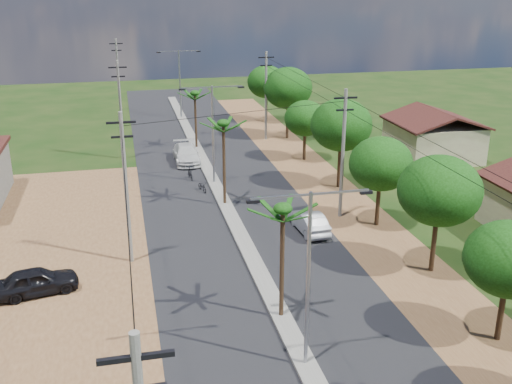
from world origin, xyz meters
TOP-DOWN VIEW (x-y plane):
  - ground at (0.00, 0.00)m, footprint 160.00×160.00m
  - road at (0.00, 15.00)m, footprint 12.00×110.00m
  - median at (0.00, 18.00)m, footprint 1.00×90.00m
  - dirt_shoulder_east at (8.50, 15.00)m, footprint 5.00×90.00m
  - house_east_far at (21.00, 28.00)m, footprint 7.60×7.50m
  - tree_east_b at (9.30, 0.00)m, footprint 4.00×4.00m
  - tree_east_c at (9.70, 7.00)m, footprint 4.60×4.60m
  - tree_east_d at (9.40, 14.00)m, footprint 4.20×4.20m
  - tree_east_e at (9.60, 22.00)m, footprint 4.80×4.80m
  - tree_east_f at (9.20, 30.00)m, footprint 3.80×3.80m
  - tree_east_g at (9.80, 38.00)m, footprint 5.00×5.00m
  - tree_east_h at (9.50, 46.00)m, footprint 4.40×4.40m
  - palm_median_near at (0.00, 4.00)m, footprint 2.00×2.00m
  - palm_median_mid at (0.00, 20.00)m, footprint 2.00×2.00m
  - palm_median_far at (0.00, 36.00)m, footprint 2.00×2.00m
  - streetlight_near at (0.00, 0.00)m, footprint 5.10×0.18m
  - streetlight_mid at (0.00, 25.00)m, footprint 5.10×0.18m
  - streetlight_far at (0.00, 50.00)m, footprint 5.10×0.18m
  - utility_pole_w_b at (-7.00, 12.00)m, footprint 1.60×0.24m
  - utility_pole_w_c at (-7.00, 34.00)m, footprint 1.60×0.24m
  - utility_pole_w_d at (-7.00, 55.00)m, footprint 1.60×0.24m
  - utility_pole_e_b at (7.50, 16.00)m, footprint 1.60×0.24m
  - utility_pole_e_c at (7.50, 38.00)m, footprint 1.60×0.24m
  - car_silver_mid at (4.55, 13.87)m, footprint 1.72×4.28m
  - car_white_far at (-1.50, 31.54)m, footprint 2.16×5.31m
  - car_parked_dark at (-11.96, 9.18)m, footprint 4.51×2.56m
  - moto_rider_west_a at (-1.20, 23.30)m, footprint 0.89×1.62m
  - moto_rider_west_b at (-1.76, 26.55)m, footprint 0.59×1.58m

SIDE VIEW (x-z plane):
  - ground at x=0.00m, z-range 0.00..0.00m
  - dirt_shoulder_east at x=8.50m, z-range 0.00..0.03m
  - road at x=0.00m, z-range 0.00..0.04m
  - median at x=0.00m, z-range 0.00..0.18m
  - moto_rider_west_a at x=-1.20m, z-range 0.00..0.81m
  - moto_rider_west_b at x=-1.76m, z-range 0.00..0.93m
  - car_silver_mid at x=4.55m, z-range 0.00..1.38m
  - car_parked_dark at x=-11.96m, z-range 0.00..1.45m
  - car_white_far at x=-1.50m, z-range 0.00..1.54m
  - house_east_far at x=21.00m, z-range 0.09..4.69m
  - tree_east_f at x=9.20m, z-range 1.13..6.64m
  - tree_east_b at x=9.30m, z-range 1.20..7.03m
  - tree_east_d at x=9.40m, z-range 1.27..7.41m
  - tree_east_h at x=9.50m, z-range 1.38..7.90m
  - utility_pole_w_b at x=-7.00m, z-range 0.26..9.26m
  - utility_pole_w_c at x=-7.00m, z-range 0.26..9.26m
  - utility_pole_w_d at x=-7.00m, z-range 0.26..9.26m
  - utility_pole_e_b at x=7.50m, z-range 0.26..9.26m
  - utility_pole_e_c at x=7.50m, z-range 0.26..9.26m
  - streetlight_near at x=0.00m, z-range 0.79..8.79m
  - streetlight_mid at x=0.00m, z-range 0.79..8.79m
  - streetlight_far at x=0.00m, z-range 0.79..8.79m
  - tree_east_c at x=9.70m, z-range 1.45..8.28m
  - tree_east_e at x=9.60m, z-range 1.52..8.66m
  - tree_east_g at x=9.80m, z-range 1.55..8.93m
  - palm_median_far at x=0.00m, z-range 2.34..8.19m
  - palm_median_near at x=0.00m, z-range 2.46..8.61m
  - palm_median_mid at x=0.00m, z-range 2.62..9.17m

